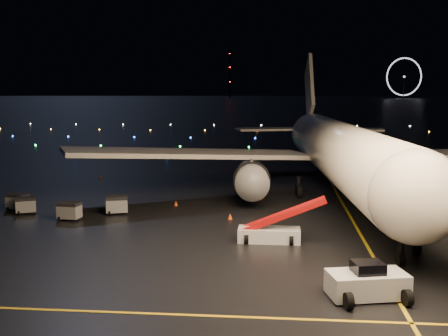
{
  "coord_description": "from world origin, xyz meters",
  "views": [
    {
      "loc": [
        4.79,
        -38.77,
        12.2
      ],
      "look_at": [
        0.05,
        12.0,
        5.0
      ],
      "focal_mm": 45.0,
      "sensor_mm": 36.0,
      "label": 1
    }
  ],
  "objects": [
    {
      "name": "taxiway_lights",
      "position": [
        0.0,
        106.0,
        0.18
      ],
      "size": [
        164.0,
        92.0,
        0.36
      ],
      "primitive_type": null,
      "color": "black",
      "rests_on": "ground"
    },
    {
      "name": "safety_cone_0",
      "position": [
        0.55,
        12.9,
        0.27
      ],
      "size": [
        0.57,
        0.57,
        0.53
      ],
      "primitive_type": "cone",
      "rotation": [
        0.0,
        0.0,
        0.24
      ],
      "color": "#FA5313",
      "rests_on": "ground"
    },
    {
      "name": "pushback_tug",
      "position": [
        10.24,
        -6.41,
        1.08
      ],
      "size": [
        4.97,
        3.36,
        2.17
      ],
      "primitive_type": "cube",
      "rotation": [
        0.0,
        0.0,
        0.23
      ],
      "color": "silver",
      "rests_on": "ground"
    },
    {
      "name": "crew_c",
      "position": [
        -11.32,
        15.33,
        0.82
      ],
      "size": [
        0.83,
        1.04,
        1.65
      ],
      "primitive_type": "imported",
      "rotation": [
        0.0,
        0.0,
        -1.05
      ],
      "color": "orange",
      "rests_on": "ground"
    },
    {
      "name": "baggage_cart_3",
      "position": [
        -19.76,
        13.45,
        0.81
      ],
      "size": [
        2.28,
        2.0,
        1.62
      ],
      "primitive_type": "cube",
      "rotation": [
        0.0,
        0.0,
        0.43
      ],
      "color": "gray",
      "rests_on": "ground"
    },
    {
      "name": "airliner",
      "position": [
        11.67,
        26.93,
        8.84
      ],
      "size": [
        66.31,
        63.41,
        17.68
      ],
      "primitive_type": null,
      "rotation": [
        0.0,
        0.0,
        0.07
      ],
      "color": "white",
      "rests_on": "ground"
    },
    {
      "name": "ground",
      "position": [
        0.0,
        300.0,
        0.0
      ],
      "size": [
        2000.0,
        2000.0,
        0.0
      ],
      "primitive_type": "plane",
      "color": "black",
      "rests_on": "ground"
    },
    {
      "name": "radio_mast",
      "position": [
        -60.0,
        740.0,
        32.0
      ],
      "size": [
        1.8,
        1.8,
        64.0
      ],
      "primitive_type": "cylinder",
      "color": "black",
      "rests_on": "ground"
    },
    {
      "name": "baggage_cart_0",
      "position": [
        -10.76,
        14.14,
        0.88
      ],
      "size": [
        2.39,
        1.97,
        1.76
      ],
      "primitive_type": "cube",
      "rotation": [
        0.0,
        0.0,
        0.29
      ],
      "color": "gray",
      "rests_on": "ground"
    },
    {
      "name": "safety_cone_2",
      "position": [
        -5.67,
        18.61,
        0.24
      ],
      "size": [
        0.56,
        0.56,
        0.49
      ],
      "primitive_type": "cone",
      "rotation": [
        0.0,
        0.0,
        0.4
      ],
      "color": "#FA5313",
      "rests_on": "ground"
    },
    {
      "name": "safety_cone_1",
      "position": [
        3.27,
        23.09,
        0.23
      ],
      "size": [
        0.46,
        0.46,
        0.46
      ],
      "primitive_type": "cone",
      "rotation": [
        0.0,
        0.0,
        -0.13
      ],
      "color": "#FA5313",
      "rests_on": "ground"
    },
    {
      "name": "ferris_wheel",
      "position": [
        170.0,
        720.0,
        26.0
      ],
      "size": [
        49.33,
        16.8,
        52.0
      ],
      "primitive_type": null,
      "rotation": [
        0.0,
        0.0,
        0.26
      ],
      "color": "black",
      "rests_on": "ground"
    },
    {
      "name": "baggage_cart_2",
      "position": [
        -21.26,
        14.88,
        0.84
      ],
      "size": [
        2.25,
        1.81,
        1.68
      ],
      "primitive_type": "cube",
      "rotation": [
        0.0,
        0.0,
        -0.24
      ],
      "color": "gray",
      "rests_on": "ground"
    },
    {
      "name": "baggage_cart_1",
      "position": [
        -14.44,
        11.12,
        0.84
      ],
      "size": [
        2.14,
        1.63,
        1.68
      ],
      "primitive_type": "cube",
      "rotation": [
        0.0,
        0.0,
        -0.13
      ],
      "color": "gray",
      "rests_on": "ground"
    },
    {
      "name": "belt_loader",
      "position": [
        4.33,
        5.33,
        1.77
      ],
      "size": [
        7.31,
        2.04,
        3.54
      ],
      "primitive_type": null,
      "rotation": [
        0.0,
        0.0,
        -0.01
      ],
      "color": "silver",
      "rests_on": "ground"
    },
    {
      "name": "lane_cross",
      "position": [
        -5.0,
        -10.0,
        0.01
      ],
      "size": [
        60.0,
        0.25,
        0.02
      ],
      "primitive_type": "cube",
      "color": "gold",
      "rests_on": "ground"
    },
    {
      "name": "safety_cone_3",
      "position": [
        -18.95,
        34.72,
        0.24
      ],
      "size": [
        0.46,
        0.46,
        0.48
      ],
      "primitive_type": "cone",
      "rotation": [
        0.0,
        0.0,
        0.08
      ],
      "color": "#FA5313",
      "rests_on": "ground"
    },
    {
      "name": "lane_centre",
      "position": [
        12.0,
        15.0,
        0.01
      ],
      "size": [
        0.25,
        80.0,
        0.02
      ],
      "primitive_type": "cube",
      "color": "gold",
      "rests_on": "ground"
    }
  ]
}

